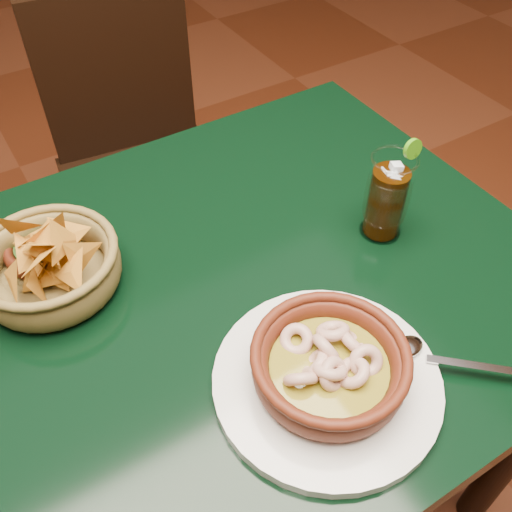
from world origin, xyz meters
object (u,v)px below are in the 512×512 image
dining_table (173,352)px  dining_chair (140,159)px  shrimp_plate (329,369)px  cola_drink (387,197)px  chip_basket (49,266)px

dining_table → dining_chair: size_ratio=1.35×
shrimp_plate → cola_drink: (0.25, 0.19, 0.04)m
dining_table → shrimp_plate: shrimp_plate is taller
dining_table → dining_chair: dining_chair is taller
dining_table → shrimp_plate: bearing=-59.4°
chip_basket → cola_drink: 0.52m
dining_chair → chip_basket: 0.73m
dining_table → dining_chair: 0.76m
shrimp_plate → chip_basket: size_ratio=1.52×
shrimp_plate → chip_basket: chip_basket is taller
chip_basket → cola_drink: size_ratio=1.45×
dining_chair → shrimp_plate: size_ratio=2.40×
dining_chair → chip_basket: bearing=-121.4°
cola_drink → dining_table: bearing=175.5°
dining_chair → cola_drink: (0.15, -0.74, 0.33)m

